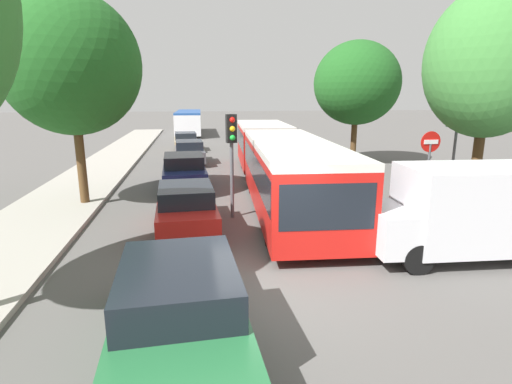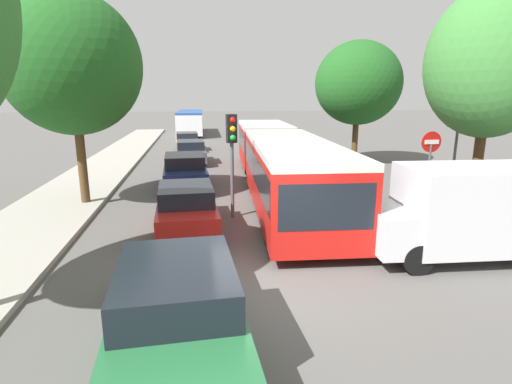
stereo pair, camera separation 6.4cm
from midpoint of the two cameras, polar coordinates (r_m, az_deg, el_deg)
The scene contains 16 objects.
ground_plane at distance 8.61m, azimuth 2.54°, elevation -13.85°, with size 200.00×200.00×0.00m, color #565451.
kerb_strip_left at distance 26.25m, azimuth -20.05°, elevation 4.22°, with size 3.20×45.95×0.14m, color #9E998E.
articulated_bus at distance 17.13m, azimuth 2.80°, elevation 5.09°, with size 3.65×16.95×2.50m.
city_bus_rear at distance 43.52m, azimuth -9.61°, elevation 10.00°, with size 2.73×11.22×2.40m.
queued_car_green at distance 6.53m, azimuth -11.12°, elevation -15.97°, with size 2.05×4.47×1.53m.
queued_car_red at distance 12.18m, azimuth -10.08°, elevation -2.17°, with size 1.86×4.06×1.39m.
queued_car_navy at distance 17.96m, azimuth -10.34°, elevation 3.03°, with size 1.97×4.31×1.47m.
queued_car_graphite at distance 24.34m, azimuth -9.57°, elevation 5.67°, with size 1.84×4.02×1.37m.
queued_car_tan at distance 30.26m, azimuth -10.07°, elevation 7.14°, with size 1.80×3.93×1.34m.
white_van at distance 11.25m, azimuth 28.79°, elevation -2.15°, with size 5.10×2.24×2.31m.
traffic_light at distance 12.92m, azimuth -3.65°, elevation 7.03°, with size 0.35×0.38×3.40m.
no_entry_sign at distance 14.70m, azimuth 23.35°, elevation 4.30°, with size 0.70×0.08×2.82m.
direction_sign_post at distance 16.46m, azimuth 26.56°, elevation 7.24°, with size 0.16×1.40×3.60m.
tree_left_mid at distance 15.72m, azimuth -25.29°, elevation 15.70°, with size 4.72×4.72×7.43m.
tree_right_near at distance 14.96m, azimuth 29.99°, elevation 15.19°, with size 3.92×3.92×7.29m.
tree_right_mid at distance 24.48m, azimuth 13.83°, elevation 14.56°, with size 4.92×4.92×7.04m.
Camera 1 is at (-1.60, -7.48, 3.97)m, focal length 28.00 mm.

